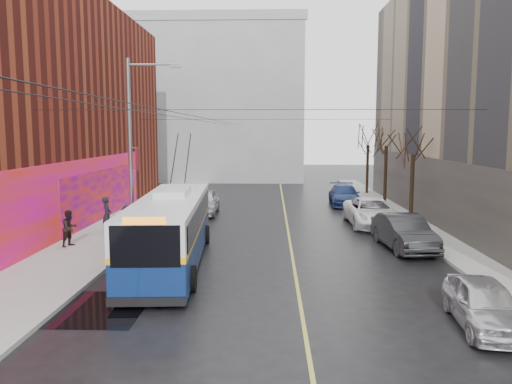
{
  "coord_description": "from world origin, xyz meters",
  "views": [
    {
      "loc": [
        0.55,
        -14.05,
        5.53
      ],
      "look_at": [
        -0.18,
        9.5,
        2.67
      ],
      "focal_mm": 35.0,
      "sensor_mm": 36.0,
      "label": 1
    }
  ],
  "objects_px": {
    "parked_car_c": "(372,212)",
    "following_car": "(203,202)",
    "streetlight_pole": "(133,146)",
    "parked_car_b": "(404,232)",
    "parked_car_a": "(485,304)",
    "tree_mid": "(387,135)",
    "tree_far": "(368,136)",
    "trolleybus": "(171,228)",
    "pedestrian_a": "(107,215)",
    "parked_car_d": "(344,195)",
    "tree_near": "(414,141)",
    "pedestrian_b": "(70,228)",
    "pedestrian_c": "(127,221)"
  },
  "relations": [
    {
      "from": "tree_mid",
      "to": "parked_car_b",
      "type": "bearing_deg",
      "value": -99.05
    },
    {
      "from": "tree_near",
      "to": "parked_car_c",
      "type": "relative_size",
      "value": 1.1
    },
    {
      "from": "tree_near",
      "to": "parked_car_a",
      "type": "xyz_separation_m",
      "value": [
        -2.4,
        -16.24,
        -4.28
      ]
    },
    {
      "from": "tree_near",
      "to": "parked_car_b",
      "type": "distance_m",
      "value": 8.25
    },
    {
      "from": "parked_car_b",
      "to": "parked_car_d",
      "type": "bearing_deg",
      "value": 87.12
    },
    {
      "from": "tree_far",
      "to": "trolleybus",
      "type": "relative_size",
      "value": 0.57
    },
    {
      "from": "following_car",
      "to": "pedestrian_c",
      "type": "height_order",
      "value": "pedestrian_c"
    },
    {
      "from": "tree_mid",
      "to": "parked_car_d",
      "type": "relative_size",
      "value": 1.27
    },
    {
      "from": "trolleybus",
      "to": "parked_car_b",
      "type": "xyz_separation_m",
      "value": [
        10.45,
        2.91,
        -0.69
      ]
    },
    {
      "from": "tree_far",
      "to": "parked_car_b",
      "type": "height_order",
      "value": "tree_far"
    },
    {
      "from": "tree_far",
      "to": "following_car",
      "type": "xyz_separation_m",
      "value": [
        -13.05,
        -10.93,
        -4.3
      ]
    },
    {
      "from": "tree_far",
      "to": "parked_car_a",
      "type": "distance_m",
      "value": 30.66
    },
    {
      "from": "parked_car_c",
      "to": "pedestrian_b",
      "type": "distance_m",
      "value": 16.67
    },
    {
      "from": "tree_near",
      "to": "pedestrian_c",
      "type": "height_order",
      "value": "tree_near"
    },
    {
      "from": "tree_far",
      "to": "trolleybus",
      "type": "xyz_separation_m",
      "value": [
        -12.64,
        -23.7,
        -3.63
      ]
    },
    {
      "from": "trolleybus",
      "to": "parked_car_b",
      "type": "height_order",
      "value": "trolleybus"
    },
    {
      "from": "parked_car_d",
      "to": "following_car",
      "type": "height_order",
      "value": "following_car"
    },
    {
      "from": "parked_car_d",
      "to": "trolleybus",
      "type": "bearing_deg",
      "value": -117.3
    },
    {
      "from": "tree_far",
      "to": "following_car",
      "type": "height_order",
      "value": "tree_far"
    },
    {
      "from": "parked_car_c",
      "to": "parked_car_d",
      "type": "relative_size",
      "value": 1.11
    },
    {
      "from": "trolleybus",
      "to": "parked_car_c",
      "type": "relative_size",
      "value": 1.99
    },
    {
      "from": "parked_car_a",
      "to": "parked_car_d",
      "type": "distance_m",
      "value": 23.74
    },
    {
      "from": "tree_near",
      "to": "parked_car_b",
      "type": "bearing_deg",
      "value": -107.93
    },
    {
      "from": "tree_mid",
      "to": "following_car",
      "type": "distance_m",
      "value": 14.32
    },
    {
      "from": "streetlight_pole",
      "to": "parked_car_a",
      "type": "xyz_separation_m",
      "value": [
        12.74,
        -10.24,
        -4.15
      ]
    },
    {
      "from": "parked_car_a",
      "to": "pedestrian_b",
      "type": "xyz_separation_m",
      "value": [
        -15.53,
        8.98,
        0.32
      ]
    },
    {
      "from": "streetlight_pole",
      "to": "parked_car_d",
      "type": "height_order",
      "value": "streetlight_pole"
    },
    {
      "from": "tree_mid",
      "to": "parked_car_d",
      "type": "distance_m",
      "value": 5.38
    },
    {
      "from": "tree_far",
      "to": "parked_car_c",
      "type": "bearing_deg",
      "value": -99.63
    },
    {
      "from": "pedestrian_a",
      "to": "parked_car_a",
      "type": "bearing_deg",
      "value": -142.27
    },
    {
      "from": "pedestrian_b",
      "to": "pedestrian_c",
      "type": "distance_m",
      "value": 2.94
    },
    {
      "from": "parked_car_a",
      "to": "following_car",
      "type": "xyz_separation_m",
      "value": [
        -10.65,
        19.31,
        0.15
      ]
    },
    {
      "from": "pedestrian_c",
      "to": "tree_far",
      "type": "bearing_deg",
      "value": -70.32
    },
    {
      "from": "trolleybus",
      "to": "parked_car_a",
      "type": "distance_m",
      "value": 12.18
    },
    {
      "from": "parked_car_b",
      "to": "following_car",
      "type": "xyz_separation_m",
      "value": [
        -10.85,
        9.86,
        0.02
      ]
    },
    {
      "from": "parked_car_b",
      "to": "parked_car_c",
      "type": "height_order",
      "value": "parked_car_b"
    },
    {
      "from": "parked_car_c",
      "to": "following_car",
      "type": "distance_m",
      "value": 11.24
    },
    {
      "from": "tree_mid",
      "to": "parked_car_b",
      "type": "xyz_separation_m",
      "value": [
        -2.2,
        -13.78,
        -4.43
      ]
    },
    {
      "from": "parked_car_a",
      "to": "tree_far",
      "type": "bearing_deg",
      "value": 90.74
    },
    {
      "from": "tree_far",
      "to": "following_car",
      "type": "distance_m",
      "value": 17.55
    },
    {
      "from": "streetlight_pole",
      "to": "trolleybus",
      "type": "distance_m",
      "value": 5.57
    },
    {
      "from": "trolleybus",
      "to": "parked_car_d",
      "type": "relative_size",
      "value": 2.21
    },
    {
      "from": "streetlight_pole",
      "to": "pedestrian_b",
      "type": "height_order",
      "value": "streetlight_pole"
    },
    {
      "from": "parked_car_d",
      "to": "pedestrian_c",
      "type": "relative_size",
      "value": 3.15
    },
    {
      "from": "parked_car_a",
      "to": "pedestrian_c",
      "type": "relative_size",
      "value": 2.43
    },
    {
      "from": "streetlight_pole",
      "to": "parked_car_c",
      "type": "distance_m",
      "value": 14.2
    },
    {
      "from": "tree_near",
      "to": "streetlight_pole",
      "type": "bearing_deg",
      "value": -158.38
    },
    {
      "from": "tree_mid",
      "to": "parked_car_c",
      "type": "distance_m",
      "value": 9.38
    },
    {
      "from": "streetlight_pole",
      "to": "trolleybus",
      "type": "bearing_deg",
      "value": -55.95
    },
    {
      "from": "streetlight_pole",
      "to": "parked_car_b",
      "type": "height_order",
      "value": "streetlight_pole"
    }
  ]
}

